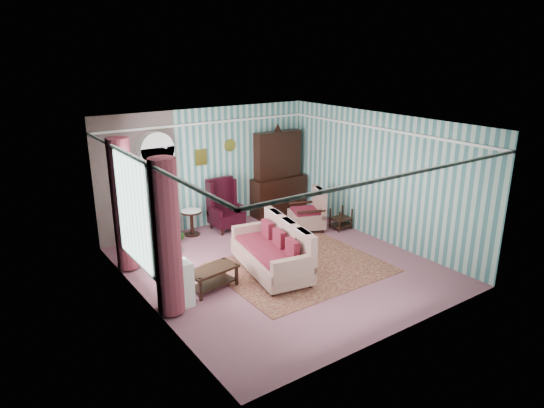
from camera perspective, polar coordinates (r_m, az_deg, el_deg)
floor at (r=9.93m, az=0.97°, el=-7.33°), size 6.00×6.00×0.00m
room_shell at (r=9.06m, az=-2.80°, el=3.67°), size 5.53×6.02×2.91m
bookcase at (r=11.29m, az=-13.12°, el=1.42°), size 0.80×0.28×2.24m
dresser_hutch at (r=12.67m, az=0.80°, el=3.96°), size 1.50×0.56×2.36m
wingback_left at (r=11.00m, az=-13.38°, el=-1.73°), size 0.76×0.80×1.25m
wingback_right at (r=11.70m, az=-5.43°, el=-0.13°), size 0.76×0.80×1.25m
seated_woman at (r=11.02m, az=-13.37°, el=-1.91°), size 0.44×0.40×1.18m
round_side_table at (r=11.57m, az=-9.41°, el=-2.21°), size 0.50×0.50×0.60m
nest_table at (r=11.93m, az=8.11°, el=-1.68°), size 0.45×0.38×0.54m
plant_stand at (r=8.46m, az=-11.29°, el=-9.39°), size 0.55×0.35×0.80m
rug at (r=9.87m, az=3.42°, el=-7.47°), size 3.20×2.60×0.01m
sofa at (r=9.48m, az=-0.15°, el=-5.29°), size 1.35×2.22×1.00m
floral_armchair at (r=11.74m, az=4.10°, el=-0.98°), size 1.12×1.10×0.88m
coffee_table at (r=9.01m, az=-6.99°, el=-8.73°), size 1.00×0.61×0.43m
potted_plant_a at (r=8.15m, az=-11.34°, el=-5.94°), size 0.40×0.37×0.37m
potted_plant_b at (r=8.31m, az=-11.09°, el=-4.89°), size 0.32×0.27×0.52m
potted_plant_c at (r=8.25m, az=-12.40°, el=-5.51°), size 0.24×0.24×0.42m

